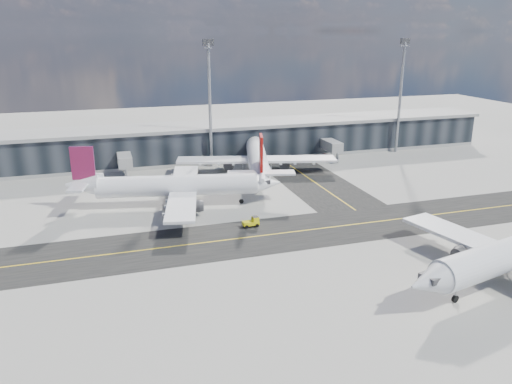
# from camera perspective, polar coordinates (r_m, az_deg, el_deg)

# --- Properties ---
(ground) EXTENTS (300.00, 300.00, 0.00)m
(ground) POSITION_cam_1_polar(r_m,az_deg,el_deg) (75.52, 2.80, -6.00)
(ground) COLOR gray
(ground) RESTS_ON ground
(taxiway_lanes) EXTENTS (180.00, 63.00, 0.03)m
(taxiway_lanes) POSITION_cam_1_polar(r_m,az_deg,el_deg) (86.09, 2.81, -2.91)
(taxiway_lanes) COLOR black
(taxiway_lanes) RESTS_ON ground
(terminal_concourse) EXTENTS (152.00, 19.80, 8.80)m
(terminal_concourse) POSITION_cam_1_polar(r_m,az_deg,el_deg) (124.91, -5.81, 5.58)
(terminal_concourse) COLOR black
(terminal_concourse) RESTS_ON ground
(floodlight_masts) EXTENTS (102.50, 0.70, 28.90)m
(floodlight_masts) POSITION_cam_1_polar(r_m,az_deg,el_deg) (116.24, -5.31, 10.44)
(floodlight_masts) COLOR gray
(floodlight_masts) RESTS_ON ground
(airliner_af) EXTENTS (38.49, 33.02, 11.45)m
(airliner_af) POSITION_cam_1_polar(r_m,az_deg,el_deg) (91.74, -9.29, 0.69)
(airliner_af) COLOR white
(airliner_af) RESTS_ON ground
(airliner_redtail) EXTENTS (35.65, 41.44, 12.42)m
(airliner_redtail) POSITION_cam_1_polar(r_m,az_deg,el_deg) (110.23, 0.10, 4.02)
(airliner_redtail) COLOR white
(airliner_redtail) RESTS_ON ground
(baggage_tug) EXTENTS (2.71, 1.46, 1.67)m
(baggage_tug) POSITION_cam_1_polar(r_m,az_deg,el_deg) (81.74, -0.44, -3.42)
(baggage_tug) COLOR #FFF20D
(baggage_tug) RESTS_ON ground
(service_van) EXTENTS (5.56, 6.69, 1.70)m
(service_van) POSITION_cam_1_polar(r_m,az_deg,el_deg) (124.27, 8.19, 3.89)
(service_van) COLOR white
(service_van) RESTS_ON ground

